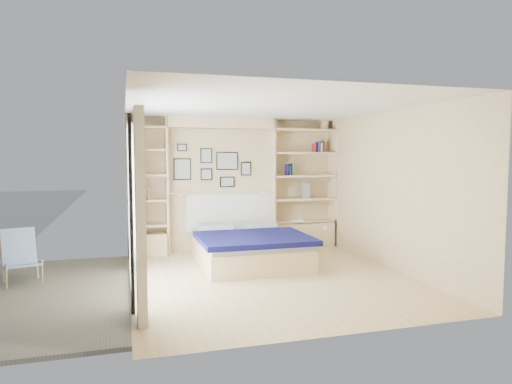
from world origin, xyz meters
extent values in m
plane|color=#D3B77B|center=(0.00, 0.00, 0.00)|extent=(4.50, 4.50, 0.00)
plane|color=tan|center=(0.00, 2.25, 1.25)|extent=(4.00, 0.00, 4.00)
plane|color=tan|center=(0.00, -2.25, 1.25)|extent=(4.00, 0.00, 4.00)
plane|color=tan|center=(-2.00, 0.00, 1.25)|extent=(0.00, 4.50, 4.50)
plane|color=tan|center=(2.00, 0.00, 1.25)|extent=(0.00, 4.50, 4.50)
plane|color=white|center=(0.00, 0.00, 2.50)|extent=(4.50, 4.50, 0.00)
cube|color=beige|center=(-1.30, 2.08, 1.25)|extent=(0.04, 0.35, 2.50)
cube|color=beige|center=(0.70, 2.08, 1.25)|extent=(0.04, 0.35, 2.50)
cube|color=beige|center=(-0.30, 2.08, 2.40)|extent=(2.00, 0.35, 0.20)
cube|color=beige|center=(1.98, 2.08, 1.25)|extent=(0.04, 0.35, 2.50)
cube|color=beige|center=(-1.98, 2.08, 1.25)|extent=(0.04, 0.35, 2.50)
cube|color=beige|center=(1.35, 2.08, 0.25)|extent=(1.30, 0.35, 0.50)
cube|color=beige|center=(-1.65, 2.08, 0.20)|extent=(0.70, 0.35, 0.40)
cube|color=black|center=(-1.97, 0.00, 2.23)|extent=(0.04, 2.08, 0.06)
cube|color=black|center=(-1.97, 0.00, 0.03)|extent=(0.04, 2.08, 0.06)
cube|color=black|center=(-1.97, -1.02, 1.10)|extent=(0.04, 0.06, 2.20)
cube|color=black|center=(-1.97, 1.02, 1.10)|extent=(0.04, 0.06, 2.20)
cube|color=silver|center=(-1.98, 0.00, 1.12)|extent=(0.01, 2.00, 2.20)
cube|color=white|center=(-1.88, -1.30, 1.15)|extent=(0.10, 0.45, 2.30)
cube|color=white|center=(-1.88, 1.30, 1.15)|extent=(0.10, 0.45, 2.30)
cube|color=beige|center=(1.35, 2.08, 0.50)|extent=(1.30, 0.35, 0.04)
cube|color=beige|center=(1.35, 2.08, 0.95)|extent=(1.30, 0.35, 0.04)
cube|color=beige|center=(1.35, 2.08, 1.40)|extent=(1.30, 0.35, 0.04)
cube|color=beige|center=(1.35, 2.08, 1.85)|extent=(1.30, 0.35, 0.04)
cube|color=beige|center=(1.35, 2.08, 2.30)|extent=(1.30, 0.35, 0.04)
cube|color=beige|center=(-1.65, 2.08, 0.55)|extent=(0.70, 0.35, 0.04)
cube|color=beige|center=(-1.65, 2.08, 1.00)|extent=(0.70, 0.35, 0.04)
cube|color=beige|center=(-1.65, 2.08, 1.45)|extent=(0.70, 0.35, 0.04)
cube|color=beige|center=(-1.65, 2.08, 1.90)|extent=(0.70, 0.35, 0.04)
cube|color=beige|center=(-1.65, 2.08, 2.30)|extent=(0.70, 0.35, 0.04)
cube|color=beige|center=(-0.06, 1.01, 0.18)|extent=(1.65, 2.06, 0.36)
cube|color=#9FA3AE|center=(-0.06, 1.01, 0.41)|extent=(1.61, 2.02, 0.10)
cube|color=#0B0B38|center=(-0.06, 0.66, 0.48)|extent=(1.75, 1.44, 0.08)
cube|color=#9FA3AE|center=(-0.48, 1.74, 0.52)|extent=(0.57, 0.41, 0.12)
cube|color=#9FA3AE|center=(0.35, 1.74, 0.52)|extent=(0.57, 0.41, 0.12)
cube|color=white|center=(-0.06, 2.22, 0.72)|extent=(1.75, 0.04, 0.70)
cube|color=black|center=(-1.00, 2.23, 1.55)|extent=(0.32, 0.02, 0.40)
cube|color=gray|center=(-1.00, 2.21, 1.55)|extent=(0.28, 0.01, 0.36)
cube|color=black|center=(-0.55, 2.23, 1.80)|extent=(0.22, 0.02, 0.28)
cube|color=gray|center=(-0.55, 2.21, 1.80)|extent=(0.18, 0.01, 0.24)
cube|color=black|center=(-0.55, 2.23, 1.45)|extent=(0.22, 0.02, 0.22)
cube|color=gray|center=(-0.55, 2.21, 1.45)|extent=(0.18, 0.01, 0.18)
cube|color=black|center=(-0.15, 2.23, 1.70)|extent=(0.42, 0.02, 0.34)
cube|color=gray|center=(-0.15, 2.21, 1.70)|extent=(0.38, 0.01, 0.30)
cube|color=black|center=(-0.15, 2.23, 1.30)|extent=(0.28, 0.02, 0.20)
cube|color=gray|center=(-0.15, 2.21, 1.30)|extent=(0.24, 0.01, 0.16)
cube|color=black|center=(0.22, 2.23, 1.55)|extent=(0.20, 0.02, 0.26)
cube|color=gray|center=(0.22, 2.21, 1.55)|extent=(0.16, 0.01, 0.22)
cube|color=black|center=(-1.00, 2.23, 1.95)|extent=(0.18, 0.02, 0.14)
cube|color=gray|center=(-1.00, 2.21, 1.95)|extent=(0.14, 0.01, 0.10)
cylinder|color=silver|center=(-1.16, 2.00, 1.12)|extent=(0.20, 0.02, 0.02)
cone|color=white|center=(-1.06, 2.00, 1.10)|extent=(0.13, 0.12, 0.15)
cylinder|color=silver|center=(0.56, 2.00, 1.12)|extent=(0.20, 0.02, 0.02)
cone|color=white|center=(0.46, 2.00, 1.10)|extent=(0.13, 0.12, 0.15)
cube|color=navy|center=(1.00, 2.07, 1.53)|extent=(0.03, 0.15, 0.21)
cube|color=black|center=(1.03, 2.07, 1.53)|extent=(0.03, 0.15, 0.23)
cube|color=beige|center=(1.03, 2.07, 1.51)|extent=(0.04, 0.15, 0.18)
cube|color=#2C5F4A|center=(1.11, 2.07, 1.54)|extent=(0.03, 0.15, 0.23)
cube|color=#A51E1E|center=(1.57, 2.07, 1.95)|extent=(0.02, 0.15, 0.17)
cube|color=navy|center=(1.63, 2.07, 1.97)|extent=(0.03, 0.15, 0.20)
cube|color=tan|center=(1.70, 2.07, 1.96)|extent=(0.04, 0.15, 0.18)
cube|color=#27523D|center=(1.73, 2.07, 1.98)|extent=(0.03, 0.15, 0.22)
cube|color=#A13B25|center=(1.75, 2.07, 1.97)|extent=(0.03, 0.15, 0.20)
cube|color=navy|center=(-1.72, 2.07, 1.11)|extent=(0.02, 0.15, 0.18)
cube|color=black|center=(-1.71, 2.07, 1.14)|extent=(0.03, 0.15, 0.23)
cube|color=#C3AF8B|center=(-1.62, 2.07, 1.11)|extent=(0.03, 0.15, 0.18)
cube|color=beige|center=(1.76, 2.07, 2.40)|extent=(0.13, 0.13, 0.15)
cone|color=beige|center=(1.76, 2.07, 2.51)|extent=(0.20, 0.20, 0.08)
cube|color=slate|center=(1.40, 2.07, 1.12)|extent=(0.12, 0.12, 0.30)
cube|color=white|center=(1.20, 2.02, 0.54)|extent=(0.22, 0.16, 0.03)
cylinder|color=tan|center=(-3.56, 0.31, 0.20)|extent=(0.07, 0.13, 0.39)
cylinder|color=tan|center=(-3.15, 0.44, 0.20)|extent=(0.07, 0.13, 0.39)
cylinder|color=tan|center=(-3.72, 0.83, 0.29)|extent=(0.12, 0.31, 0.63)
cylinder|color=tan|center=(-3.30, 0.95, 0.29)|extent=(0.12, 0.31, 0.63)
cube|color=#2F6EB4|center=(-3.41, 0.56, 0.27)|extent=(0.58, 0.64, 0.14)
cube|color=#2F6EB4|center=(-3.52, 0.92, 0.49)|extent=(0.48, 0.33, 0.52)
camera|label=1|loc=(-2.04, -6.26, 1.78)|focal=32.00mm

